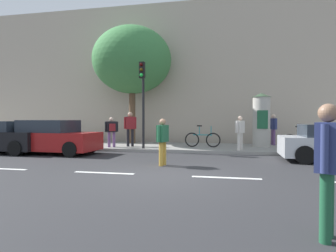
{
  "coord_description": "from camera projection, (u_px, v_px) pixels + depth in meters",
  "views": [
    {
      "loc": [
        1.65,
        -7.49,
        1.54
      ],
      "look_at": [
        -0.24,
        2.0,
        1.3
      ],
      "focal_mm": 30.08,
      "sensor_mm": 36.0,
      "label": 1
    }
  ],
  "objects": [
    {
      "name": "bicycle_leaning",
      "position": [
        203.0,
        139.0,
        13.98
      ],
      "size": [
        1.77,
        0.11,
        1.09
      ],
      "color": "black",
      "rests_on": "sidewalk_curb"
    },
    {
      "name": "lane_markings",
      "position": [
        162.0,
        175.0,
        7.7
      ],
      "size": [
        25.8,
        0.16,
        0.01
      ],
      "color": "silver",
      "rests_on": "ground_plane"
    },
    {
      "name": "ground_plane",
      "position": [
        162.0,
        175.0,
        7.7
      ],
      "size": [
        80.0,
        80.0,
        0.0
      ],
      "primitive_type": "plane",
      "color": "#2B2B2D"
    },
    {
      "name": "building_backdrop",
      "position": [
        200.0,
        78.0,
        19.36
      ],
      "size": [
        36.0,
        5.0,
        8.7
      ],
      "primitive_type": "cube",
      "color": "#B7A893",
      "rests_on": "ground_plane"
    },
    {
      "name": "pedestrian_in_light_jacket",
      "position": [
        240.0,
        130.0,
        12.59
      ],
      "size": [
        0.44,
        0.59,
        1.54
      ],
      "color": "silver",
      "rests_on": "sidewalk_curb"
    },
    {
      "name": "poster_column",
      "position": [
        261.0,
        120.0,
        14.09
      ],
      "size": [
        0.93,
        0.93,
        2.7
      ],
      "color": "#B2ADA3",
      "rests_on": "sidewalk_curb"
    },
    {
      "name": "pedestrian_in_dark_shirt",
      "position": [
        112.0,
        129.0,
        13.96
      ],
      "size": [
        0.57,
        0.53,
        1.49
      ],
      "color": "#724C84",
      "rests_on": "sidewalk_curb"
    },
    {
      "name": "bicycle_upright",
      "position": [
        302.0,
        142.0,
        12.59
      ],
      "size": [
        1.77,
        0.21,
        1.09
      ],
      "color": "black",
      "rests_on": "sidewalk_curb"
    },
    {
      "name": "street_tree",
      "position": [
        132.0,
        60.0,
        16.29
      ],
      "size": [
        4.54,
        4.54,
        6.75
      ],
      "color": "brown",
      "rests_on": "sidewalk_curb"
    },
    {
      "name": "parked_car_silver",
      "position": [
        52.0,
        138.0,
        12.48
      ],
      "size": [
        4.09,
        2.03,
        1.5
      ],
      "color": "maroon",
      "rests_on": "ground_plane"
    },
    {
      "name": "pedestrian_tallest",
      "position": [
        273.0,
        127.0,
        15.15
      ],
      "size": [
        0.33,
        0.59,
        1.66
      ],
      "color": "#724C84",
      "rests_on": "sidewalk_curb"
    },
    {
      "name": "parked_car_blue",
      "position": [
        2.0,
        137.0,
        12.84
      ],
      "size": [
        4.11,
        1.96,
        1.45
      ],
      "color": "black",
      "rests_on": "ground_plane"
    },
    {
      "name": "pedestrian_in_red_top",
      "position": [
        130.0,
        126.0,
        14.33
      ],
      "size": [
        0.57,
        0.43,
        1.76
      ],
      "color": "black",
      "rests_on": "sidewalk_curb"
    },
    {
      "name": "sidewalk_curb",
      "position": [
        191.0,
        147.0,
        14.57
      ],
      "size": [
        36.0,
        4.0,
        0.15
      ],
      "primitive_type": "cube",
      "color": "gray",
      "rests_on": "ground_plane"
    },
    {
      "name": "traffic_light",
      "position": [
        143.0,
        90.0,
        13.18
      ],
      "size": [
        0.24,
        0.45,
        4.05
      ],
      "color": "black",
      "rests_on": "sidewalk_curb"
    },
    {
      "name": "pedestrian_with_backpack",
      "position": [
        327.0,
        160.0,
        3.55
      ],
      "size": [
        0.41,
        0.58,
        1.74
      ],
      "color": "#1E5938",
      "rests_on": "ground_plane"
    },
    {
      "name": "pedestrian_near_pole",
      "position": [
        163.0,
        138.0,
        9.3
      ],
      "size": [
        0.35,
        0.6,
        1.56
      ],
      "color": "#B78C33",
      "rests_on": "ground_plane"
    }
  ]
}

